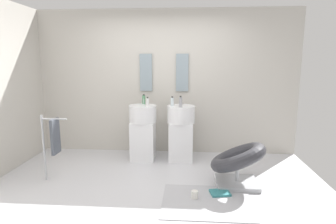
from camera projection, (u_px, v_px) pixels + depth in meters
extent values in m
cube|color=silver|center=(154.00, 190.00, 3.82)|extent=(4.80, 3.60, 0.04)
cube|color=beige|center=(164.00, 82.00, 5.20)|extent=(4.80, 0.10, 2.60)
cube|color=white|center=(143.00, 140.00, 4.90)|extent=(0.40, 0.40, 0.67)
cylinder|color=white|center=(143.00, 114.00, 4.82)|extent=(0.47, 0.47, 0.28)
cylinder|color=#B7BABF|center=(144.00, 101.00, 4.91)|extent=(0.02, 0.02, 0.10)
cube|color=white|center=(181.00, 141.00, 4.85)|extent=(0.40, 0.40, 0.67)
cylinder|color=white|center=(181.00, 114.00, 4.77)|extent=(0.47, 0.47, 0.28)
cylinder|color=#B7BABF|center=(181.00, 102.00, 4.86)|extent=(0.02, 0.02, 0.10)
cube|color=#8C9EA8|center=(146.00, 73.00, 5.12)|extent=(0.22, 0.03, 0.67)
cube|color=#8C9EA8|center=(182.00, 73.00, 5.07)|extent=(0.22, 0.03, 0.67)
cube|color=#B7BABF|center=(237.00, 183.00, 3.92)|extent=(0.56, 0.50, 0.06)
cylinder|color=#B7BABF|center=(237.00, 171.00, 3.89)|extent=(0.05, 0.05, 0.34)
torus|color=#333338|center=(238.00, 157.00, 3.86)|extent=(1.02, 1.02, 0.49)
cylinder|color=#B7BABF|center=(44.00, 148.00, 4.01)|extent=(0.03, 0.03, 0.95)
cylinder|color=#B7BABF|center=(54.00, 119.00, 3.92)|extent=(0.36, 0.02, 0.02)
cube|color=#4C515B|center=(55.00, 136.00, 3.97)|extent=(0.04, 0.22, 0.50)
cube|color=#B2B2B7|center=(207.00, 202.00, 3.45)|extent=(1.09, 0.88, 0.01)
cube|color=teal|center=(220.00, 193.00, 3.64)|extent=(0.28, 0.23, 0.03)
cylinder|color=white|center=(195.00, 194.00, 3.52)|extent=(0.08, 0.08, 0.10)
cylinder|color=#59996B|center=(144.00, 100.00, 4.92)|extent=(0.05, 0.05, 0.15)
cylinder|color=black|center=(144.00, 95.00, 4.90)|extent=(0.03, 0.03, 0.02)
cylinder|color=#99999E|center=(180.00, 102.00, 4.59)|extent=(0.05, 0.05, 0.16)
cylinder|color=black|center=(181.00, 97.00, 4.58)|extent=(0.03, 0.03, 0.02)
cylinder|color=white|center=(148.00, 102.00, 4.69)|extent=(0.05, 0.05, 0.13)
cylinder|color=black|center=(148.00, 98.00, 4.68)|extent=(0.03, 0.03, 0.02)
cylinder|color=silver|center=(172.00, 102.00, 4.70)|extent=(0.05, 0.05, 0.14)
cylinder|color=black|center=(172.00, 97.00, 4.69)|extent=(0.03, 0.03, 0.02)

